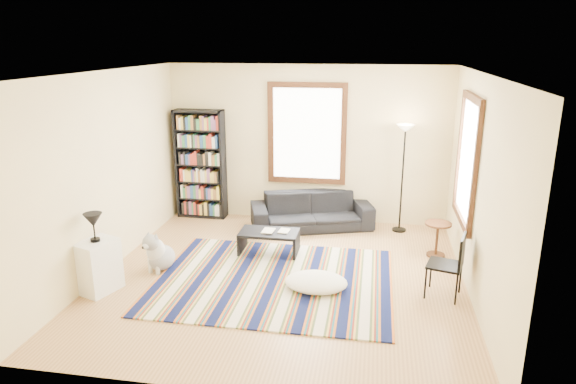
% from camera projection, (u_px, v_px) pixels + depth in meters
% --- Properties ---
extents(floor, '(5.00, 5.00, 0.10)m').
position_uv_depth(floor, '(282.00, 280.00, 7.21)').
color(floor, tan).
rests_on(floor, ground).
extents(ceiling, '(5.00, 5.00, 0.10)m').
position_uv_depth(ceiling, '(281.00, 69.00, 6.38)').
color(ceiling, white).
rests_on(ceiling, floor).
extents(wall_back, '(5.00, 0.10, 2.80)m').
position_uv_depth(wall_back, '(307.00, 144.00, 9.20)').
color(wall_back, '#CEBA8B').
rests_on(wall_back, floor).
extents(wall_front, '(5.00, 0.10, 2.80)m').
position_uv_depth(wall_front, '(227.00, 258.00, 4.38)').
color(wall_front, '#CEBA8B').
rests_on(wall_front, floor).
extents(wall_left, '(0.10, 5.00, 2.80)m').
position_uv_depth(wall_left, '(103.00, 173.00, 7.21)').
color(wall_left, '#CEBA8B').
rests_on(wall_left, floor).
extents(wall_right, '(0.10, 5.00, 2.80)m').
position_uv_depth(wall_right, '(483.00, 190.00, 6.38)').
color(wall_right, '#CEBA8B').
rests_on(wall_right, floor).
extents(window_back, '(1.20, 0.06, 1.60)m').
position_uv_depth(window_back, '(307.00, 134.00, 9.07)').
color(window_back, white).
rests_on(window_back, wall_back).
extents(window_right, '(0.06, 1.20, 1.60)m').
position_uv_depth(window_right, '(467.00, 160.00, 7.09)').
color(window_right, white).
rests_on(window_right, wall_right).
extents(rug, '(3.22, 2.57, 0.02)m').
position_uv_depth(rug, '(274.00, 280.00, 7.08)').
color(rug, '#0B123B').
rests_on(rug, floor).
extents(sofa, '(1.42, 2.25, 0.61)m').
position_uv_depth(sofa, '(311.00, 211.00, 9.02)').
color(sofa, black).
rests_on(sofa, floor).
extents(bookshelf, '(0.90, 0.30, 2.00)m').
position_uv_depth(bookshelf, '(201.00, 164.00, 9.42)').
color(bookshelf, black).
rests_on(bookshelf, floor).
extents(coffee_table, '(0.99, 0.69, 0.36)m').
position_uv_depth(coffee_table, '(269.00, 242.00, 7.95)').
color(coffee_table, black).
rests_on(coffee_table, floor).
extents(book_a, '(0.19, 0.25, 0.02)m').
position_uv_depth(book_a, '(263.00, 230.00, 7.91)').
color(book_a, beige).
rests_on(book_a, coffee_table).
extents(book_b, '(0.18, 0.23, 0.02)m').
position_uv_depth(book_b, '(279.00, 230.00, 7.92)').
color(book_b, beige).
rests_on(book_b, coffee_table).
extents(floor_cushion, '(0.86, 0.66, 0.21)m').
position_uv_depth(floor_cushion, '(316.00, 282.00, 6.81)').
color(floor_cushion, white).
rests_on(floor_cushion, floor).
extents(floor_lamp, '(0.33, 0.33, 1.86)m').
position_uv_depth(floor_lamp, '(402.00, 179.00, 8.68)').
color(floor_lamp, black).
rests_on(floor_lamp, floor).
extents(side_table, '(0.50, 0.50, 0.54)m').
position_uv_depth(side_table, '(437.00, 239.00, 7.83)').
color(side_table, '#412210').
rests_on(side_table, floor).
extents(folding_chair, '(0.51, 0.50, 0.86)m').
position_uv_depth(folding_chair, '(445.00, 265.00, 6.55)').
color(folding_chair, black).
rests_on(folding_chair, floor).
extents(white_cabinet, '(0.53, 0.60, 0.70)m').
position_uv_depth(white_cabinet, '(98.00, 266.00, 6.71)').
color(white_cabinet, white).
rests_on(white_cabinet, floor).
extents(table_lamp, '(0.27, 0.27, 0.38)m').
position_uv_depth(table_lamp, '(94.00, 227.00, 6.56)').
color(table_lamp, black).
rests_on(table_lamp, white_cabinet).
extents(dog, '(0.57, 0.68, 0.59)m').
position_uv_depth(dog, '(161.00, 250.00, 7.37)').
color(dog, '#ADADAD').
rests_on(dog, floor).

